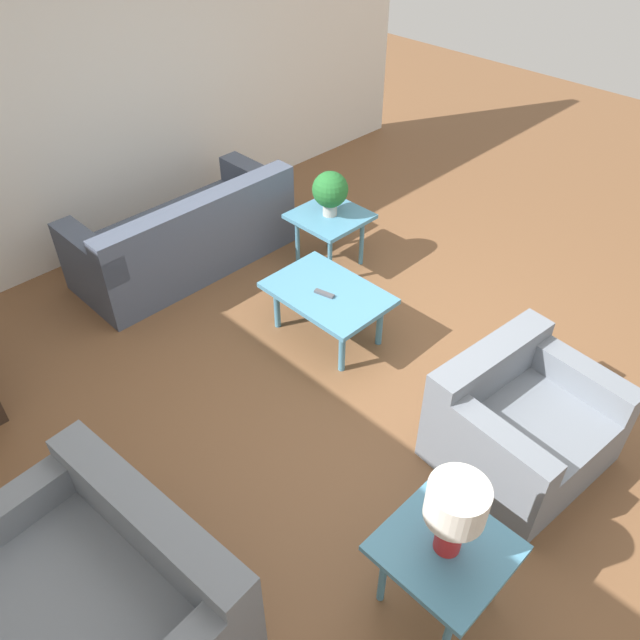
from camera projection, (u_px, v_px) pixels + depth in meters
name	position (u px, v px, depth m)	size (l,w,h in m)	color
ground_plane	(370.00, 383.00, 4.58)	(14.00, 14.00, 0.00)	brown
wall_right	(113.00, 93.00, 5.39)	(0.12, 7.20, 2.70)	white
sofa	(186.00, 237.00, 5.56)	(0.85, 1.95, 0.77)	#4C566B
armchair	(519.00, 423.00, 3.90)	(0.96, 1.06, 0.72)	slate
loveseat	(110.00, 594.00, 3.07)	(1.44, 0.98, 0.72)	slate
coffee_table	(328.00, 296.00, 4.75)	(0.92, 0.63, 0.43)	teal
side_table_plant	(330.00, 221.00, 5.48)	(0.60, 0.60, 0.51)	teal
side_table_lamp	(445.00, 554.00, 3.06)	(0.60, 0.60, 0.51)	teal
potted_plant	(330.00, 191.00, 5.29)	(0.31, 0.31, 0.40)	#B2ADA3
table_lamp	(455.00, 509.00, 2.81)	(0.29, 0.29, 0.47)	red
remote_control	(324.00, 294.00, 4.68)	(0.16, 0.08, 0.02)	#4C4C51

